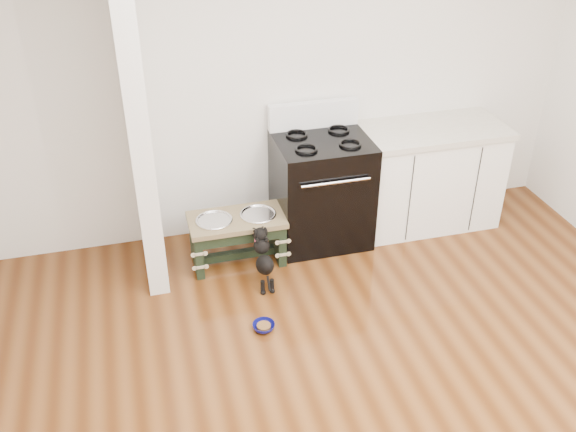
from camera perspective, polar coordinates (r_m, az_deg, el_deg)
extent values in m
plane|color=silver|center=(5.24, -0.56, 12.25)|extent=(5.00, 0.00, 5.00)
cube|color=silver|center=(4.73, -13.42, 9.15)|extent=(0.15, 0.80, 2.70)
cube|color=black|center=(5.37, 2.99, 2.28)|extent=(0.76, 0.65, 0.92)
cube|color=black|center=(5.15, 4.01, 0.06)|extent=(0.58, 0.02, 0.50)
cylinder|color=silver|center=(4.96, 4.29, 2.98)|extent=(0.56, 0.02, 0.02)
cube|color=white|center=(5.36, 2.27, 9.00)|extent=(0.76, 0.08, 0.22)
torus|color=black|center=(4.99, 1.64, 5.99)|extent=(0.18, 0.18, 0.02)
torus|color=black|center=(5.09, 5.56, 6.41)|extent=(0.18, 0.18, 0.02)
torus|color=black|center=(5.23, 0.78, 7.27)|extent=(0.18, 0.18, 0.02)
torus|color=black|center=(5.33, 4.54, 7.66)|extent=(0.18, 0.18, 0.02)
cube|color=white|center=(5.75, 12.27, 3.31)|extent=(1.20, 0.60, 0.86)
cube|color=#BCB4A1|center=(5.56, 12.80, 7.44)|extent=(1.24, 0.64, 0.05)
cube|color=black|center=(5.75, 12.96, -1.22)|extent=(1.20, 0.06, 0.10)
cube|color=black|center=(5.18, -8.14, -2.81)|extent=(0.06, 0.36, 0.38)
cube|color=black|center=(5.27, -0.95, -1.78)|extent=(0.06, 0.36, 0.38)
cube|color=black|center=(5.00, -4.21, -1.99)|extent=(0.60, 0.03, 0.09)
cube|color=black|center=(5.29, -4.46, -3.42)|extent=(0.60, 0.06, 0.06)
cube|color=brown|center=(5.10, -4.61, -0.35)|extent=(0.76, 0.41, 0.04)
cylinder|color=silver|center=(5.08, -6.57, -0.60)|extent=(0.26, 0.26, 0.05)
cylinder|color=silver|center=(5.13, -2.67, -0.06)|extent=(0.26, 0.26, 0.05)
torus|color=silver|center=(5.07, -6.59, -0.36)|extent=(0.30, 0.30, 0.02)
torus|color=silver|center=(5.12, -2.67, 0.18)|extent=(0.30, 0.30, 0.02)
cylinder|color=black|center=(4.93, -2.26, -6.33)|extent=(0.03, 0.03, 0.11)
cylinder|color=black|center=(4.95, -1.43, -6.20)|extent=(0.03, 0.03, 0.11)
sphere|color=black|center=(4.95, -2.22, -6.81)|extent=(0.04, 0.04, 0.04)
sphere|color=black|center=(4.97, -1.40, -6.68)|extent=(0.04, 0.04, 0.04)
ellipsoid|color=black|center=(4.91, -2.07, -4.36)|extent=(0.13, 0.31, 0.27)
sphere|color=black|center=(4.92, -2.36, -2.68)|extent=(0.13, 0.13, 0.13)
sphere|color=black|center=(4.91, -2.48, -1.64)|extent=(0.11, 0.11, 0.11)
sphere|color=black|center=(4.96, -3.06, -1.25)|extent=(0.04, 0.04, 0.04)
sphere|color=black|center=(4.97, -2.27, -1.14)|extent=(0.04, 0.04, 0.04)
cylinder|color=black|center=(4.86, -1.73, -6.01)|extent=(0.02, 0.09, 0.10)
torus|color=#E5435F|center=(4.92, -2.43, -2.14)|extent=(0.10, 0.07, 0.09)
imported|color=#0D0D5B|center=(4.63, -2.17, -9.80)|extent=(0.20, 0.20, 0.05)
cylinder|color=#583719|center=(4.63, -2.17, -9.76)|extent=(0.10, 0.10, 0.02)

